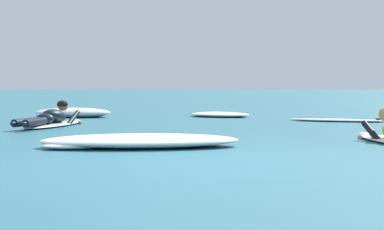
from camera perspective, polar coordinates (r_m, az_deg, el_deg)
name	(u,v)px	position (r m, az deg, el deg)	size (l,w,h in m)	color
ground_plane	(237,115)	(17.15, 3.87, -0.03)	(120.00, 120.00, 0.00)	#2D6B7A
surfer_far	(51,120)	(13.03, -11.94, -0.39)	(0.84, 2.67, 0.54)	white
drifting_surfboard	(338,120)	(14.79, 12.36, -0.41)	(2.15, 1.10, 0.16)	silver
whitewater_front	(73,113)	(16.35, -10.10, 0.18)	(1.87, 0.96, 0.23)	white
whitewater_mid_left	(220,115)	(16.34, 2.42, 0.03)	(1.75, 1.44, 0.12)	white
whitewater_mid_right	(141,141)	(8.78, -4.41, -2.23)	(2.75, 1.52, 0.18)	white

